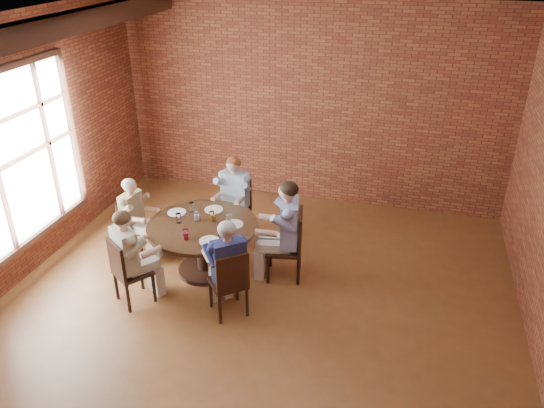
% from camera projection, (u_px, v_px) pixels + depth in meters
% --- Properties ---
extents(floor, '(7.00, 7.00, 0.00)m').
position_uv_depth(floor, '(249.00, 318.00, 6.54)').
color(floor, brown).
rests_on(floor, ground).
extents(ceiling, '(7.00, 7.00, 0.00)m').
position_uv_depth(ceiling, '(242.00, 32.00, 4.99)').
color(ceiling, silver).
rests_on(ceiling, wall_back).
extents(wall_back, '(7.00, 0.00, 7.00)m').
position_uv_depth(wall_back, '(311.00, 105.00, 8.77)').
color(wall_back, brown).
rests_on(wall_back, ground).
extents(ceiling_beam, '(0.22, 6.90, 0.26)m').
position_uv_depth(ceiling_beam, '(24.00, 35.00, 5.63)').
color(ceiling_beam, '#311A10').
rests_on(ceiling_beam, ceiling).
extents(window, '(0.10, 2.16, 2.36)m').
position_uv_depth(window, '(23.00, 156.00, 6.88)').
color(window, white).
rests_on(window, wall_left).
extents(dining_table, '(1.49, 1.49, 0.75)m').
position_uv_depth(dining_table, '(203.00, 239.00, 7.20)').
color(dining_table, '#311A10').
rests_on(dining_table, floor).
extents(chair_a, '(0.54, 0.54, 0.98)m').
position_uv_depth(chair_a, '(291.00, 243.00, 7.11)').
color(chair_a, '#311A10').
rests_on(chair_a, floor).
extents(diner_a, '(0.80, 0.70, 1.42)m').
position_uv_depth(diner_a, '(284.00, 231.00, 7.03)').
color(diner_a, '#4558B5').
rests_on(diner_a, floor).
extents(chair_b, '(0.45, 0.45, 0.93)m').
position_uv_depth(chair_b, '(236.00, 206.00, 8.13)').
color(chair_b, '#311A10').
rests_on(chair_b, floor).
extents(diner_b, '(0.57, 0.68, 1.31)m').
position_uv_depth(diner_b, '(234.00, 199.00, 7.99)').
color(diner_b, '#8498A8').
rests_on(diner_b, floor).
extents(chair_c, '(0.41, 0.41, 0.87)m').
position_uv_depth(chair_c, '(133.00, 226.00, 7.62)').
color(chair_c, '#311A10').
rests_on(chair_c, floor).
extents(diner_c, '(0.62, 0.53, 1.22)m').
position_uv_depth(diner_c, '(136.00, 219.00, 7.54)').
color(diner_c, brown).
rests_on(diner_c, floor).
extents(chair_d, '(0.58, 0.58, 0.92)m').
position_uv_depth(chair_d, '(126.00, 270.00, 6.59)').
color(chair_d, '#311A10').
rests_on(chair_d, floor).
extents(diner_d, '(0.78, 0.81, 1.30)m').
position_uv_depth(diner_d, '(131.00, 257.00, 6.56)').
color(diner_d, beige).
rests_on(diner_d, floor).
extents(chair_e, '(0.58, 0.58, 0.92)m').
position_uv_depth(chair_e, '(230.00, 282.00, 6.36)').
color(chair_e, '#311A10').
rests_on(chair_e, floor).
extents(diner_e, '(0.79, 0.80, 1.30)m').
position_uv_depth(diner_e, '(227.00, 268.00, 6.36)').
color(diner_e, '#1B214E').
rests_on(diner_e, floor).
extents(plate_a, '(0.26, 0.26, 0.01)m').
position_uv_depth(plate_a, '(234.00, 224.00, 7.09)').
color(plate_a, white).
rests_on(plate_a, dining_table).
extents(plate_b, '(0.26, 0.26, 0.01)m').
position_uv_depth(plate_b, '(214.00, 210.00, 7.47)').
color(plate_b, white).
rests_on(plate_b, dining_table).
extents(plate_c, '(0.26, 0.26, 0.01)m').
position_uv_depth(plate_c, '(177.00, 212.00, 7.39)').
color(plate_c, white).
rests_on(plate_c, dining_table).
extents(plate_d, '(0.26, 0.26, 0.01)m').
position_uv_depth(plate_d, '(209.00, 241.00, 6.71)').
color(plate_d, white).
rests_on(plate_d, dining_table).
extents(glass_a, '(0.07, 0.07, 0.14)m').
position_uv_depth(glass_a, '(229.00, 219.00, 7.08)').
color(glass_a, white).
rests_on(glass_a, dining_table).
extents(glass_b, '(0.07, 0.07, 0.14)m').
position_uv_depth(glass_b, '(212.00, 216.00, 7.16)').
color(glass_b, white).
rests_on(glass_b, dining_table).
extents(glass_c, '(0.07, 0.07, 0.14)m').
position_uv_depth(glass_c, '(192.00, 207.00, 7.40)').
color(glass_c, white).
rests_on(glass_c, dining_table).
extents(glass_d, '(0.07, 0.07, 0.14)m').
position_uv_depth(glass_d, '(197.00, 216.00, 7.17)').
color(glass_d, white).
rests_on(glass_d, dining_table).
extents(glass_e, '(0.07, 0.07, 0.14)m').
position_uv_depth(glass_e, '(179.00, 218.00, 7.11)').
color(glass_e, white).
rests_on(glass_e, dining_table).
extents(glass_f, '(0.07, 0.07, 0.14)m').
position_uv_depth(glass_f, '(186.00, 234.00, 6.73)').
color(glass_f, white).
rests_on(glass_f, dining_table).
extents(smartphone, '(0.08, 0.13, 0.01)m').
position_uv_depth(smartphone, '(222.00, 234.00, 6.87)').
color(smartphone, black).
rests_on(smartphone, dining_table).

